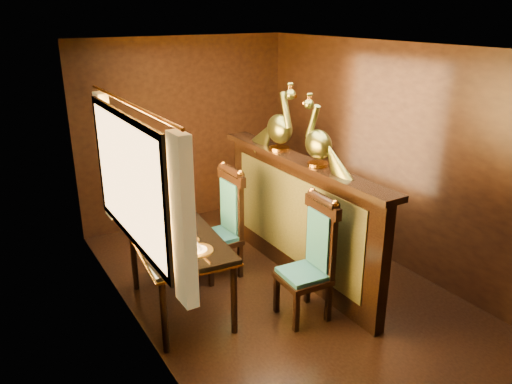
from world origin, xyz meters
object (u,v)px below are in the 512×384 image
chair_left (314,254)px  chair_right (226,219)px  peacock_right (280,116)px  peacock_left (319,131)px  dining_table (178,246)px

chair_left → chair_right: size_ratio=0.99×
peacock_right → peacock_left: bearing=-90.0°
chair_right → peacock_right: bearing=-8.9°
peacock_left → peacock_right: (0.00, 0.68, 0.03)m
peacock_right → chair_left: bearing=-106.1°
dining_table → chair_left: bearing=-28.5°
dining_table → peacock_right: size_ratio=1.81×
chair_right → chair_left: bearing=-75.7°
chair_left → chair_right: 1.20m
dining_table → peacock_left: (1.38, -0.33, 1.01)m
dining_table → chair_left: chair_left is taller
peacock_left → peacock_right: bearing=90.0°
chair_right → peacock_right: peacock_right is taller
peacock_left → chair_right: bearing=129.5°
peacock_left → dining_table: bearing=166.4°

